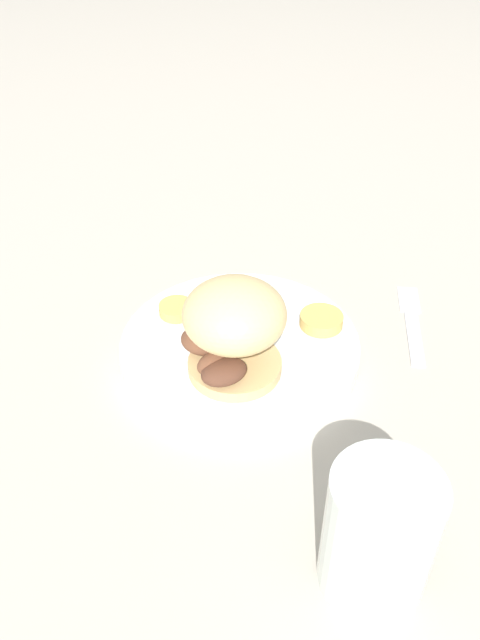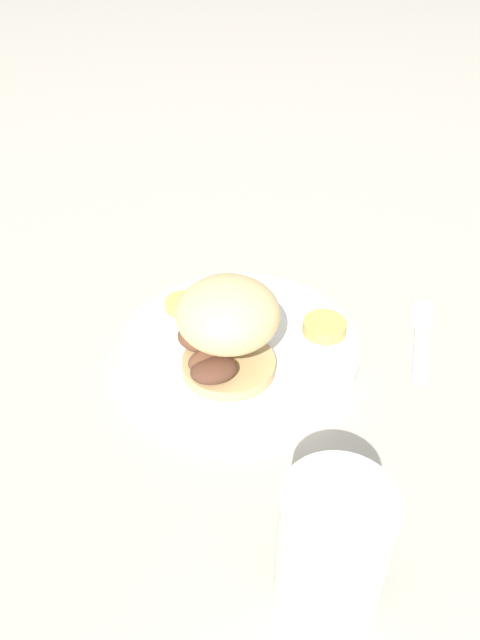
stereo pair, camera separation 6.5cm
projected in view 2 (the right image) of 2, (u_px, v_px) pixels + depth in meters
ground_plane at (240, 352)px, 0.68m from camera, size 4.00×4.00×0.00m
dinner_plate at (240, 345)px, 0.67m from camera, size 0.25×0.25×0.02m
sandwich at (226, 325)px, 0.60m from camera, size 0.11×0.12×0.10m
potato_round_0 at (324, 325)px, 0.67m from camera, size 0.05×0.05×0.01m
potato_round_1 at (183, 304)px, 0.70m from camera, size 0.04×0.04×0.01m
potato_round_2 at (223, 312)px, 0.69m from camera, size 0.04×0.04×0.02m
potato_round_3 at (255, 315)px, 0.69m from camera, size 0.04×0.04×0.01m
fork at (422, 336)px, 0.69m from camera, size 0.07×0.14×0.00m
drinking_glass at (333, 547)px, 0.43m from camera, size 0.08×0.08×0.11m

